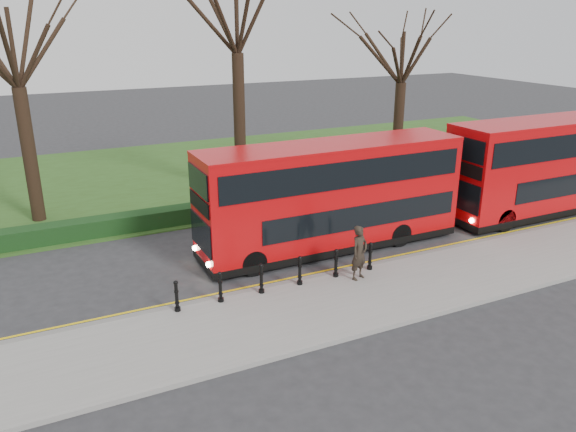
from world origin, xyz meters
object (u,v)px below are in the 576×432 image
bollard_row (281,275)px  bus_lead (331,197)px  pedestrian (359,253)px  bus_rear (554,166)px

bollard_row → bus_lead: bearing=38.0°
bollard_row → pedestrian: size_ratio=3.73×
bus_rear → pedestrian: size_ratio=5.74×
bus_lead → pedestrian: bearing=-102.2°
bus_rear → pedestrian: (-12.48, -2.66, -1.13)m
bollard_row → bus_lead: 4.68m
bus_rear → pedestrian: 12.81m
bollard_row → pedestrian: pedestrian is taller
bus_rear → pedestrian: bearing=-168.0°
bus_lead → bus_rear: bearing=-2.7°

